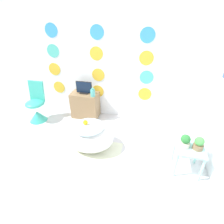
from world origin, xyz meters
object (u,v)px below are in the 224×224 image
at_px(chair, 37,109).
at_px(tv, 84,88).
at_px(potted_plant_left, 185,141).
at_px(bathtub, 89,137).
at_px(vase, 93,93).
at_px(potted_plant_right, 199,144).

distance_m(chair, tv, 1.11).
bearing_deg(potted_plant_left, chair, 165.69).
xyz_separation_m(chair, tv, (0.95, 0.40, 0.41)).
height_order(bathtub, chair, chair).
bearing_deg(chair, tv, 22.63).
relative_size(vase, potted_plant_left, 0.91).
xyz_separation_m(tv, potted_plant_left, (1.90, -1.12, -0.15)).
bearing_deg(chair, potted_plant_left, -14.31).
distance_m(bathtub, vase, 0.99).
height_order(chair, potted_plant_left, chair).
height_order(chair, vase, chair).
height_order(tv, vase, tv).
relative_size(bathtub, potted_plant_left, 4.18).
bearing_deg(tv, bathtub, -66.29).
bearing_deg(potted_plant_left, bathtub, 174.50).
height_order(chair, potted_plant_right, chair).
distance_m(chair, potted_plant_left, 2.95).
bearing_deg(vase, potted_plant_left, -31.27).
distance_m(chair, vase, 1.27).
xyz_separation_m(chair, potted_plant_left, (2.85, -0.73, 0.26)).
relative_size(tv, vase, 1.91).
relative_size(tv, potted_plant_right, 1.75).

